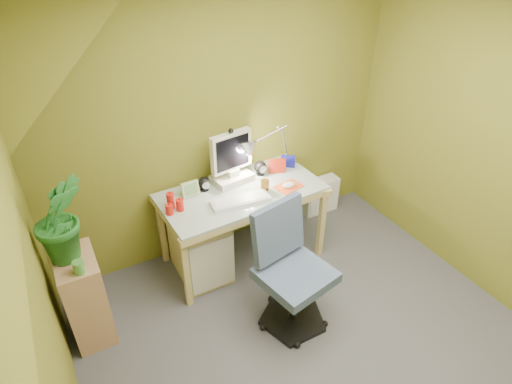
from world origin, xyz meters
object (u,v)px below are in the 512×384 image
radiator (320,195)px  desk (242,225)px  potted_plant (61,218)px  desk_lamp (277,137)px  side_ledge (86,297)px  monitor (231,156)px  task_chair (296,273)px

radiator → desk: bearing=-165.1°
potted_plant → radiator: (2.44, 0.43, -0.86)m
desk → desk_lamp: desk_lamp is taller
side_ledge → potted_plant: size_ratio=1.13×
potted_plant → radiator: 2.63m
desk → radiator: size_ratio=3.59×
monitor → potted_plant: size_ratio=0.77×
desk_lamp → monitor: bearing=166.6°
desk → potted_plant: potted_plant is taller
desk → task_chair: 0.86m
task_chair → side_ledge: bearing=144.0°
monitor → side_ledge: bearing=-172.5°
side_ledge → radiator: size_ratio=1.91×
monitor → desk_lamp: desk_lamp is taller
desk_lamp → task_chair: bearing=-126.8°
monitor → radiator: monitor is taller
potted_plant → task_chair: 1.65m
desk → task_chair: size_ratio=1.37×
side_ledge → potted_plant: potted_plant is taller
desk → potted_plant: size_ratio=2.13×
desk_lamp → radiator: (0.61, 0.09, -0.86)m
desk → potted_plant: (-1.39, -0.16, 0.68)m
desk_lamp → potted_plant: bearing=177.2°
side_ledge → radiator: side_ledge is taller
desk → potted_plant: bearing=-175.9°
monitor → side_ledge: size_ratio=0.68×
side_ledge → potted_plant: 0.69m
desk → monitor: monitor is taller
desk → monitor: bearing=87.4°
side_ledge → task_chair: (1.39, -0.64, 0.14)m
desk → side_ledge: (-1.39, -0.21, -0.00)m
side_ledge → radiator: 2.50m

